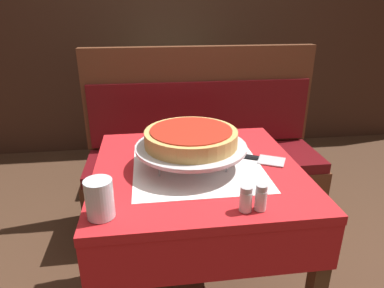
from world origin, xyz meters
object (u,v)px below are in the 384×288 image
at_px(condiment_caddy, 191,76).
at_px(water_glass_near, 100,199).
at_px(dining_table_rear, 176,95).
at_px(deep_dish_pizza, 191,137).
at_px(salt_shaker, 246,199).
at_px(pizza_server, 250,157).
at_px(dining_table_front, 197,193).
at_px(pepper_shaker, 261,197).
at_px(booth_bench, 203,176).
at_px(pizza_pan_stand, 191,147).

bearing_deg(condiment_caddy, water_glass_near, -105.26).
distance_m(dining_table_rear, deep_dish_pizza, 1.53).
distance_m(deep_dish_pizza, salt_shaker, 0.34).
bearing_deg(water_glass_near, pizza_server, 31.45).
distance_m(dining_table_front, pepper_shaker, 0.37).
bearing_deg(dining_table_rear, pizza_server, -84.14).
bearing_deg(condiment_caddy, booth_bench, -91.30).
height_order(dining_table_rear, pizza_pan_stand, pizza_pan_stand).
distance_m(booth_bench, water_glass_near, 1.20).
distance_m(pizza_server, water_glass_near, 0.61).
distance_m(water_glass_near, condiment_caddy, 1.80).
bearing_deg(dining_table_front, pepper_shaker, -65.89).
xyz_separation_m(dining_table_front, pizza_pan_stand, (-0.02, 0.00, 0.19)).
distance_m(pizza_pan_stand, salt_shaker, 0.33).
height_order(salt_shaker, condiment_caddy, condiment_caddy).
bearing_deg(dining_table_rear, dining_table_front, -92.08).
height_order(dining_table_front, pizza_pan_stand, pizza_pan_stand).
xyz_separation_m(water_glass_near, salt_shaker, (0.40, -0.03, -0.02)).
height_order(pizza_pan_stand, salt_shaker, pizza_pan_stand).
relative_size(water_glass_near, pepper_shaker, 1.41).
bearing_deg(water_glass_near, pizza_pan_stand, 44.71).
xyz_separation_m(salt_shaker, condiment_caddy, (0.07, 1.76, 0.00)).
xyz_separation_m(dining_table_rear, pepper_shaker, (0.08, -1.82, 0.16)).
distance_m(pizza_server, pepper_shaker, 0.35).
relative_size(dining_table_rear, pepper_shaker, 9.56).
distance_m(dining_table_front, pizza_server, 0.24).
xyz_separation_m(pizza_pan_stand, water_glass_near, (-0.29, -0.29, -0.02)).
height_order(deep_dish_pizza, water_glass_near, deep_dish_pizza).
bearing_deg(pepper_shaker, deep_dish_pizza, 117.25).
height_order(pizza_pan_stand, deep_dish_pizza, deep_dish_pizza).
height_order(dining_table_rear, deep_dish_pizza, deep_dish_pizza).
bearing_deg(condiment_caddy, dining_table_rear, 150.56).
bearing_deg(dining_table_front, dining_table_rear, 87.92).
distance_m(pizza_server, condiment_caddy, 1.42).
height_order(dining_table_rear, salt_shaker, salt_shaker).
height_order(water_glass_near, pepper_shaker, water_glass_near).
height_order(dining_table_rear, pizza_server, pizza_server).
height_order(booth_bench, deep_dish_pizza, booth_bench).
relative_size(dining_table_front, condiment_caddy, 5.34).
xyz_separation_m(booth_bench, water_glass_near, (-0.46, -1.00, 0.48)).
bearing_deg(booth_bench, pepper_shaker, -90.50).
distance_m(booth_bench, pepper_shaker, 1.13).
relative_size(pizza_server, salt_shaker, 3.59).
relative_size(booth_bench, condiment_caddy, 9.71).
distance_m(deep_dish_pizza, water_glass_near, 0.41).
bearing_deg(deep_dish_pizza, salt_shaker, -69.50).
bearing_deg(booth_bench, condiment_caddy, 88.70).
xyz_separation_m(booth_bench, salt_shaker, (-0.05, -1.03, 0.46)).
height_order(dining_table_front, pizza_server, pizza_server).
bearing_deg(pizza_server, deep_dish_pizza, -172.17).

